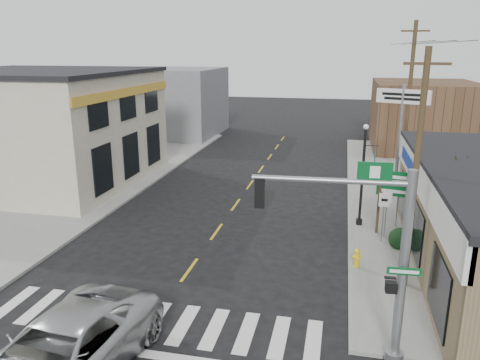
% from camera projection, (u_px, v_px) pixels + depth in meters
% --- Properties ---
extents(ground, '(140.00, 140.00, 0.00)m').
position_uv_depth(ground, '(148.00, 328.00, 14.32)').
color(ground, black).
rests_on(ground, ground).
extents(sidewalk_right, '(6.00, 38.00, 0.13)m').
position_uv_depth(sidewalk_right, '(406.00, 209.00, 24.66)').
color(sidewalk_right, gray).
rests_on(sidewalk_right, ground).
extents(sidewalk_left, '(6.00, 38.00, 0.13)m').
position_uv_depth(sidewalk_left, '(95.00, 188.00, 28.39)').
color(sidewalk_left, gray).
rests_on(sidewalk_left, ground).
extents(center_line, '(0.12, 56.00, 0.01)m').
position_uv_depth(center_line, '(217.00, 232.00, 21.84)').
color(center_line, gold).
rests_on(center_line, ground).
extents(crosswalk, '(11.00, 2.20, 0.01)m').
position_uv_depth(crosswalk, '(153.00, 321.00, 14.70)').
color(crosswalk, silver).
rests_on(crosswalk, ground).
extents(left_building, '(12.00, 12.00, 6.80)m').
position_uv_depth(left_building, '(41.00, 129.00, 29.25)').
color(left_building, beige).
rests_on(left_building, ground).
extents(bldg_distant_right, '(8.00, 10.00, 5.60)m').
position_uv_depth(bldg_distant_right, '(422.00, 116.00, 39.27)').
color(bldg_distant_right, brown).
rests_on(bldg_distant_right, ground).
extents(bldg_distant_left, '(9.00, 10.00, 6.40)m').
position_uv_depth(bldg_distant_left, '(172.00, 102.00, 45.81)').
color(bldg_distant_left, slate).
rests_on(bldg_distant_left, ground).
extents(suv, '(3.53, 6.49, 1.73)m').
position_uv_depth(suv, '(62.00, 353.00, 11.75)').
color(suv, '#ADB0B2').
rests_on(suv, ground).
extents(traffic_signal_pole, '(4.32, 0.36, 5.48)m').
position_uv_depth(traffic_signal_pole, '(378.00, 246.00, 11.89)').
color(traffic_signal_pole, gray).
rests_on(traffic_signal_pole, sidewalk_right).
extents(guide_sign, '(1.80, 0.14, 3.15)m').
position_uv_depth(guide_sign, '(397.00, 192.00, 20.67)').
color(guide_sign, '#463620').
rests_on(guide_sign, sidewalk_right).
extents(fire_hydrant, '(0.24, 0.24, 0.76)m').
position_uv_depth(fire_hydrant, '(357.00, 257.00, 17.94)').
color(fire_hydrant, yellow).
rests_on(fire_hydrant, sidewalk_right).
extents(ped_crossing_sign, '(1.03, 0.07, 2.64)m').
position_uv_depth(ped_crossing_sign, '(399.00, 190.00, 21.65)').
color(ped_crossing_sign, gray).
rests_on(ped_crossing_sign, sidewalk_right).
extents(lamp_post, '(0.63, 0.49, 4.83)m').
position_uv_depth(lamp_post, '(364.00, 168.00, 21.62)').
color(lamp_post, black).
rests_on(lamp_post, sidewalk_right).
extents(dance_center_sign, '(2.94, 0.18, 6.25)m').
position_uv_depth(dance_center_sign, '(402.00, 112.00, 25.87)').
color(dance_center_sign, gray).
rests_on(dance_center_sign, sidewalk_right).
extents(bare_tree, '(2.46, 2.46, 4.92)m').
position_uv_depth(bare_tree, '(478.00, 168.00, 17.30)').
color(bare_tree, black).
rests_on(bare_tree, sidewalk_right).
extents(shrub_back, '(0.96, 0.96, 0.72)m').
position_uv_depth(shrub_back, '(400.00, 239.00, 19.75)').
color(shrub_back, black).
rests_on(shrub_back, sidewalk_right).
extents(utility_pole_near, '(1.43, 0.21, 8.20)m').
position_uv_depth(utility_pole_near, '(416.00, 171.00, 15.56)').
color(utility_pole_near, '#4C3D28').
rests_on(utility_pole_near, sidewalk_right).
extents(utility_pole_far, '(1.70, 0.26, 9.80)m').
position_uv_depth(utility_pole_far, '(409.00, 99.00, 29.78)').
color(utility_pole_far, '#402C1F').
rests_on(utility_pole_far, sidewalk_right).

